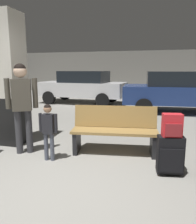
% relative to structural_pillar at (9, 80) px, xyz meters
% --- Properties ---
extents(ground_plane, '(18.00, 18.00, 0.10)m').
position_rel_structural_pillar_xyz_m(ground_plane, '(1.79, 2.31, -1.40)').
color(ground_plane, gray).
extents(garage_back_wall, '(18.00, 0.12, 2.80)m').
position_rel_structural_pillar_xyz_m(garage_back_wall, '(1.79, 11.17, 0.05)').
color(garage_back_wall, slate).
rests_on(garage_back_wall, ground_plane).
extents(structural_pillar, '(0.57, 0.57, 2.72)m').
position_rel_structural_pillar_xyz_m(structural_pillar, '(0.00, 0.00, 0.00)').
color(structural_pillar, black).
rests_on(structural_pillar, ground_plane).
extents(bench, '(1.66, 0.74, 0.89)m').
position_rel_structural_pillar_xyz_m(bench, '(2.26, -0.03, -0.91)').
color(bench, '#9E7A42').
rests_on(bench, ground_plane).
extents(suitcase, '(0.41, 0.28, 0.60)m').
position_rel_structural_pillar_xyz_m(suitcase, '(3.25, -0.72, -1.03)').
color(suitcase, black).
rests_on(suitcase, ground_plane).
extents(backpack_bright, '(0.30, 0.23, 0.34)m').
position_rel_structural_pillar_xyz_m(backpack_bright, '(3.25, -0.72, -0.58)').
color(backpack_bright, red).
rests_on(backpack_bright, suitcase).
extents(child, '(0.34, 0.20, 1.00)m').
position_rel_structural_pillar_xyz_m(child, '(1.23, -0.69, -0.73)').
color(child, '#4C5160').
rests_on(child, ground_plane).
extents(adult, '(0.52, 0.33, 1.69)m').
position_rel_structural_pillar_xyz_m(adult, '(0.60, -0.48, -0.31)').
color(adult, '#38383D').
rests_on(adult, ground_plane).
extents(parked_car_far, '(4.19, 1.99, 1.51)m').
position_rel_structural_pillar_xyz_m(parked_car_far, '(-0.44, 5.93, -0.55)').
color(parked_car_far, silver).
rests_on(parked_car_far, ground_plane).
extents(parked_car_near, '(4.22, 2.04, 1.51)m').
position_rel_structural_pillar_xyz_m(parked_car_near, '(3.78, 4.62, -0.55)').
color(parked_car_near, navy).
rests_on(parked_car_near, ground_plane).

